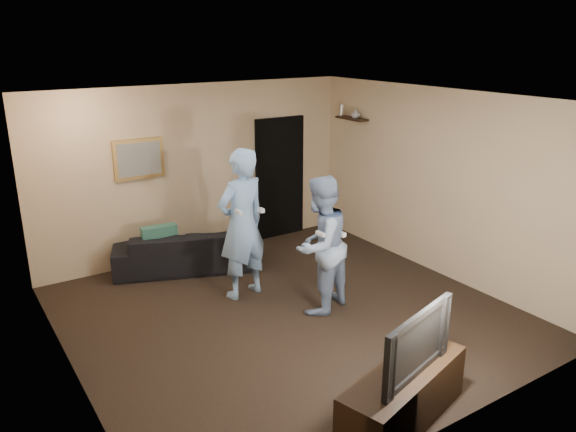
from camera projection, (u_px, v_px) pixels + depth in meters
ground at (288, 314)px, 6.89m from camera, size 5.00×5.00×0.00m
ceiling at (288, 99)px, 6.09m from camera, size 5.00×5.00×0.04m
wall_back at (198, 171)px, 8.48m from camera, size 5.00×0.04×2.60m
wall_front at (459, 292)px, 4.50m from camera, size 5.00×0.04×2.60m
wall_left at (62, 258)px, 5.19m from camera, size 0.04×5.00×2.60m
wall_right at (439, 183)px, 7.79m from camera, size 0.04×5.00×2.60m
sofa at (186, 249)px, 8.14m from camera, size 2.18×1.48×0.59m
throw_pillow at (160, 243)px, 7.89m from camera, size 0.51×0.20×0.49m
painting_frame at (139, 159)px, 7.90m from camera, size 0.72×0.05×0.57m
painting_canvas at (139, 159)px, 7.87m from camera, size 0.62×0.01×0.47m
doorway at (280, 178)px, 9.30m from camera, size 0.90×0.06×2.00m
light_switch at (248, 165)px, 8.90m from camera, size 0.08×0.02×0.12m
wall_shelf at (352, 118)px, 8.95m from camera, size 0.20×0.60×0.03m
shelf_vase at (356, 114)px, 8.85m from camera, size 0.16×0.16×0.15m
shelf_figurine at (342, 110)px, 9.13m from camera, size 0.06×0.06×0.18m
tv_console at (403, 396)px, 4.91m from camera, size 1.51×0.84×0.51m
television at (407, 341)px, 4.74m from camera, size 1.03×0.41×0.59m
wii_player_left at (242, 224)px, 7.11m from camera, size 0.78×0.58×1.96m
wii_player_right at (320, 245)px, 6.75m from camera, size 1.00×0.89×1.71m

